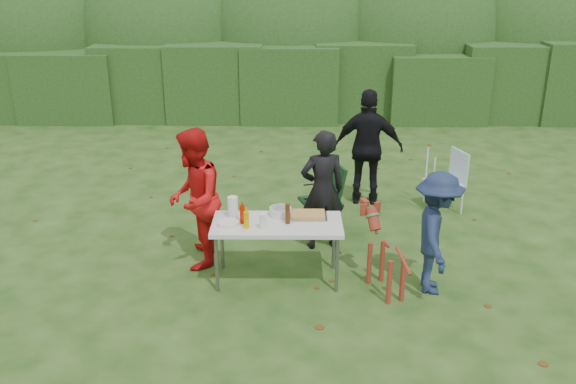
{
  "coord_description": "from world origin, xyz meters",
  "views": [
    {
      "loc": [
        0.09,
        -6.21,
        3.58
      ],
      "look_at": [
        0.03,
        0.5,
        1.0
      ],
      "focal_mm": 38.0,
      "sensor_mm": 36.0,
      "label": 1
    }
  ],
  "objects_px": {
    "dog": "(387,256)",
    "paper_towel_roll": "(233,207)",
    "person_black_puffy": "(368,148)",
    "mustard_bottle": "(247,220)",
    "person_red_jacket": "(194,199)",
    "camping_chair": "(321,198)",
    "person_cook": "(322,190)",
    "ketchup_bottle": "(242,214)",
    "folding_table": "(277,227)",
    "lawn_chair": "(444,180)",
    "child": "(436,233)",
    "beer_bottle": "(288,214)"
  },
  "relations": [
    {
      "from": "dog",
      "to": "ketchup_bottle",
      "type": "xyz_separation_m",
      "value": [
        -1.63,
        0.26,
        0.4
      ]
    },
    {
      "from": "child",
      "to": "dog",
      "type": "height_order",
      "value": "child"
    },
    {
      "from": "folding_table",
      "to": "ketchup_bottle",
      "type": "relative_size",
      "value": 6.82
    },
    {
      "from": "camping_chair",
      "to": "mustard_bottle",
      "type": "relative_size",
      "value": 4.72
    },
    {
      "from": "person_red_jacket",
      "to": "dog",
      "type": "relative_size",
      "value": 1.82
    },
    {
      "from": "person_cook",
      "to": "child",
      "type": "xyz_separation_m",
      "value": [
        1.22,
        -1.12,
        -0.08
      ]
    },
    {
      "from": "folding_table",
      "to": "person_black_puffy",
      "type": "relative_size",
      "value": 0.84
    },
    {
      "from": "camping_chair",
      "to": "person_red_jacket",
      "type": "bearing_deg",
      "value": 15.38
    },
    {
      "from": "person_cook",
      "to": "person_red_jacket",
      "type": "relative_size",
      "value": 0.92
    },
    {
      "from": "person_black_puffy",
      "to": "child",
      "type": "xyz_separation_m",
      "value": [
        0.46,
        -2.69,
        -0.18
      ]
    },
    {
      "from": "person_black_puffy",
      "to": "beer_bottle",
      "type": "bearing_deg",
      "value": 72.79
    },
    {
      "from": "child",
      "to": "camping_chair",
      "type": "bearing_deg",
      "value": 43.06
    },
    {
      "from": "dog",
      "to": "ketchup_bottle",
      "type": "distance_m",
      "value": 1.7
    },
    {
      "from": "person_red_jacket",
      "to": "mustard_bottle",
      "type": "bearing_deg",
      "value": 49.12
    },
    {
      "from": "lawn_chair",
      "to": "dog",
      "type": "bearing_deg",
      "value": 46.45
    },
    {
      "from": "lawn_chair",
      "to": "paper_towel_roll",
      "type": "height_order",
      "value": "paper_towel_roll"
    },
    {
      "from": "person_black_puffy",
      "to": "lawn_chair",
      "type": "height_order",
      "value": "person_black_puffy"
    },
    {
      "from": "mustard_bottle",
      "to": "child",
      "type": "bearing_deg",
      "value": -1.54
    },
    {
      "from": "folding_table",
      "to": "beer_bottle",
      "type": "xyz_separation_m",
      "value": [
        0.12,
        -0.02,
        0.17
      ]
    },
    {
      "from": "child",
      "to": "camping_chair",
      "type": "relative_size",
      "value": 1.51
    },
    {
      "from": "dog",
      "to": "beer_bottle",
      "type": "xyz_separation_m",
      "value": [
        -1.11,
        0.26,
        0.41
      ]
    },
    {
      "from": "folding_table",
      "to": "child",
      "type": "bearing_deg",
      "value": -6.93
    },
    {
      "from": "camping_chair",
      "to": "mustard_bottle",
      "type": "xyz_separation_m",
      "value": [
        -0.9,
        -1.61,
        0.37
      ]
    },
    {
      "from": "person_cook",
      "to": "beer_bottle",
      "type": "xyz_separation_m",
      "value": [
        -0.44,
        -0.92,
        0.06
      ]
    },
    {
      "from": "folding_table",
      "to": "paper_towel_roll",
      "type": "relative_size",
      "value": 5.77
    },
    {
      "from": "dog",
      "to": "paper_towel_roll",
      "type": "bearing_deg",
      "value": 56.36
    },
    {
      "from": "person_black_puffy",
      "to": "paper_towel_roll",
      "type": "relative_size",
      "value": 6.86
    },
    {
      "from": "dog",
      "to": "paper_towel_roll",
      "type": "xyz_separation_m",
      "value": [
        -1.75,
        0.42,
        0.42
      ]
    },
    {
      "from": "camping_chair",
      "to": "lawn_chair",
      "type": "xyz_separation_m",
      "value": [
        1.9,
        0.79,
        -0.02
      ]
    },
    {
      "from": "person_red_jacket",
      "to": "beer_bottle",
      "type": "height_order",
      "value": "person_red_jacket"
    },
    {
      "from": "child",
      "to": "dog",
      "type": "distance_m",
      "value": 0.61
    },
    {
      "from": "person_cook",
      "to": "child",
      "type": "height_order",
      "value": "person_cook"
    },
    {
      "from": "camping_chair",
      "to": "beer_bottle",
      "type": "height_order",
      "value": "beer_bottle"
    },
    {
      "from": "person_red_jacket",
      "to": "lawn_chair",
      "type": "distance_m",
      "value": 3.95
    },
    {
      "from": "child",
      "to": "lawn_chair",
      "type": "distance_m",
      "value": 2.56
    },
    {
      "from": "person_black_puffy",
      "to": "mustard_bottle",
      "type": "xyz_separation_m",
      "value": [
        -1.66,
        -2.63,
        -0.05
      ]
    },
    {
      "from": "child",
      "to": "beer_bottle",
      "type": "bearing_deg",
      "value": 90.15
    },
    {
      "from": "folding_table",
      "to": "person_red_jacket",
      "type": "bearing_deg",
      "value": 157.87
    },
    {
      "from": "dog",
      "to": "paper_towel_roll",
      "type": "distance_m",
      "value": 1.85
    },
    {
      "from": "person_black_puffy",
      "to": "ketchup_bottle",
      "type": "distance_m",
      "value": 3.02
    },
    {
      "from": "person_cook",
      "to": "ketchup_bottle",
      "type": "height_order",
      "value": "person_cook"
    },
    {
      "from": "person_black_puffy",
      "to": "paper_towel_roll",
      "type": "xyz_separation_m",
      "value": [
        -1.84,
        -2.33,
        -0.02
      ]
    },
    {
      "from": "folding_table",
      "to": "person_black_puffy",
      "type": "xyz_separation_m",
      "value": [
        1.32,
        2.47,
        0.21
      ]
    },
    {
      "from": "ketchup_bottle",
      "to": "beer_bottle",
      "type": "relative_size",
      "value": 0.92
    },
    {
      "from": "camping_chair",
      "to": "person_cook",
      "type": "bearing_deg",
      "value": 71.56
    },
    {
      "from": "ketchup_bottle",
      "to": "mustard_bottle",
      "type": "bearing_deg",
      "value": -68.07
    },
    {
      "from": "person_cook",
      "to": "dog",
      "type": "height_order",
      "value": "person_cook"
    },
    {
      "from": "person_red_jacket",
      "to": "camping_chair",
      "type": "bearing_deg",
      "value": 122.72
    },
    {
      "from": "folding_table",
      "to": "camping_chair",
      "type": "bearing_deg",
      "value": 68.69
    },
    {
      "from": "paper_towel_roll",
      "to": "lawn_chair",
      "type": "bearing_deg",
      "value": 35.13
    }
  ]
}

